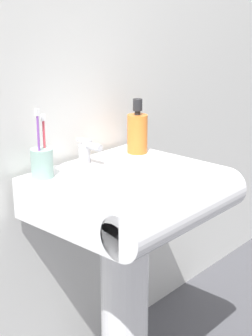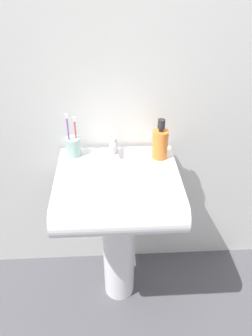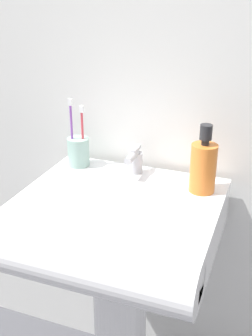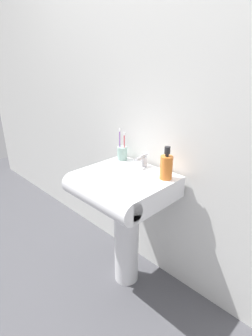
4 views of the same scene
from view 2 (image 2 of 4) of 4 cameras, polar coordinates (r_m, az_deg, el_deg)
ground_plane at (r=1.94m, az=-1.15°, el=-20.09°), size 6.00×6.00×0.00m
wall_back at (r=1.44m, az=-2.12°, el=19.19°), size 5.00×0.05×2.40m
sink_pedestal at (r=1.68m, az=-1.28°, el=-13.58°), size 0.16×0.16×0.65m
sink_basin at (r=1.38m, az=-1.41°, el=-4.16°), size 0.52×0.49×0.13m
faucet at (r=1.49m, az=-2.15°, el=3.84°), size 0.04×0.10×0.08m
toothbrush_cup at (r=1.50m, az=-9.16°, el=3.78°), size 0.07×0.07×0.21m
soap_bottle at (r=1.46m, az=5.96°, el=4.33°), size 0.07×0.07×0.19m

